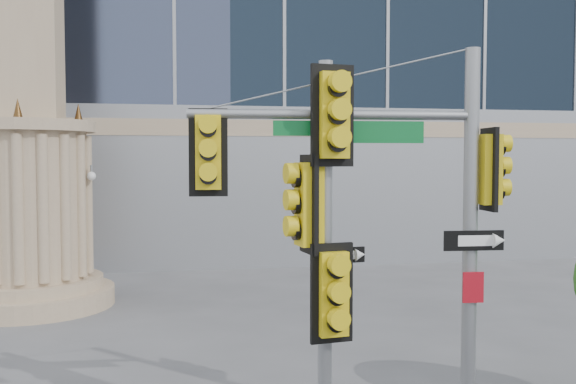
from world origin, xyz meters
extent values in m
cylinder|color=tan|center=(-6.00, 9.00, 0.25)|extent=(4.40, 4.40, 0.50)
cylinder|color=tan|center=(-6.00, 9.00, 0.65)|extent=(3.80, 3.80, 0.30)
cylinder|color=tan|center=(-6.00, 9.00, 2.80)|extent=(3.00, 3.00, 4.00)
cylinder|color=tan|center=(-6.00, 9.00, 4.95)|extent=(3.50, 3.50, 0.30)
cone|color=#472D14|center=(-4.70, 9.00, 5.35)|extent=(0.24, 0.24, 0.50)
cylinder|color=slate|center=(1.85, -1.20, 2.80)|extent=(0.21, 0.21, 5.61)
cylinder|color=slate|center=(-0.11, -1.06, 4.67)|extent=(3.92, 0.42, 0.13)
cube|color=#0C652B|center=(0.54, -1.13, 4.44)|extent=(1.21, 0.13, 0.30)
cube|color=yellow|center=(-1.79, -0.94, 4.16)|extent=(0.53, 0.30, 1.17)
cube|color=yellow|center=(2.11, -1.22, 3.93)|extent=(0.30, 0.53, 1.17)
cube|color=black|center=(1.84, -1.34, 2.94)|extent=(0.86, 0.09, 0.28)
cube|color=#A40F1B|center=(1.84, -1.34, 2.29)|extent=(0.30, 0.05, 0.43)
cylinder|color=slate|center=(-0.20, -1.00, 2.70)|extent=(0.19, 0.19, 5.40)
cube|color=yellow|center=(-0.17, -1.24, 4.65)|extent=(0.63, 0.38, 1.35)
cube|color=yellow|center=(-0.43, -1.03, 3.46)|extent=(0.38, 0.63, 1.35)
cube|color=yellow|center=(-0.17, -1.24, 2.27)|extent=(0.63, 0.38, 1.35)
cube|color=black|center=(0.01, -1.10, 2.76)|extent=(0.67, 0.12, 0.22)
camera|label=1|loc=(-2.34, -9.52, 4.08)|focal=40.00mm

